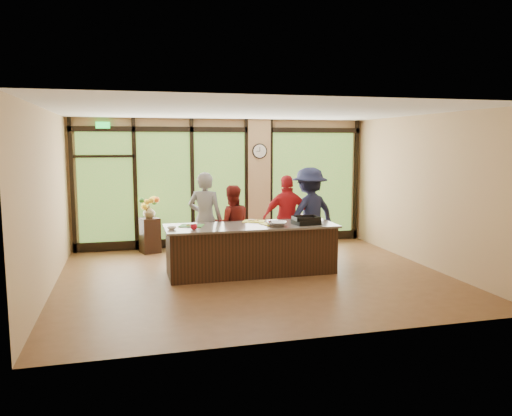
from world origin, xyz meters
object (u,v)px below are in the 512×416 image
cook_right (309,214)px  bar_cart (297,225)px  cook_left (205,219)px  flower_stand (150,235)px  roasting_pan (306,222)px  island_base (251,250)px

cook_right → bar_cart: bearing=-116.3°
cook_left → flower_stand: size_ratio=2.40×
cook_right → roasting_pan: bearing=47.2°
cook_right → flower_stand: (-3.22, 1.51, -0.58)m
cook_left → roasting_pan: cook_left is taller
cook_left → bar_cart: (2.36, 1.26, -0.43)m
roasting_pan → bar_cart: (0.60, 2.23, -0.45)m
cook_left → island_base: bearing=155.2°
roasting_pan → flower_stand: bearing=129.1°
island_base → roasting_pan: roasting_pan is taller
island_base → cook_right: 1.73m
cook_right → flower_stand: 3.60m
island_base → bar_cart: 2.60m
cook_left → bar_cart: size_ratio=2.19×
island_base → roasting_pan: size_ratio=6.63×
roasting_pan → flower_stand: (-2.79, 2.48, -0.57)m
cook_right → flower_stand: size_ratio=2.48×
cook_right → island_base: bearing=9.2°
cook_right → cook_left: bearing=-19.0°
roasting_pan → bar_cart: roasting_pan is taller
cook_left → flower_stand: cook_left is taller
cook_right → bar_cart: (0.17, 1.27, -0.45)m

